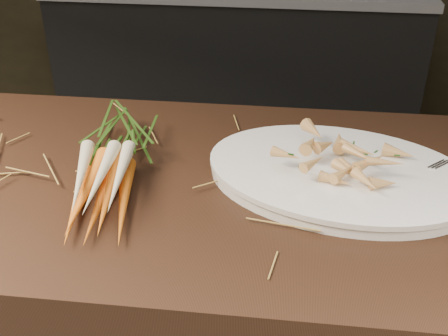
{
  "coord_description": "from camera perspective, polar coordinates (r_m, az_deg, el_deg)",
  "views": [
    {
      "loc": [
        0.56,
        -0.62,
        1.5
      ],
      "look_at": [
        0.46,
        0.25,
        0.96
      ],
      "focal_mm": 45.0,
      "sensor_mm": 36.0,
      "label": 1
    }
  ],
  "objects": [
    {
      "name": "straw_bedding",
      "position": [
        1.23,
        -21.34,
        0.47
      ],
      "size": [
        1.4,
        0.6,
        0.02
      ],
      "primitive_type": null,
      "color": "olive",
      "rests_on": "main_counter"
    },
    {
      "name": "serving_fork",
      "position": [
        1.09,
        20.98,
        -2.36
      ],
      "size": [
        0.15,
        0.14,
        0.0
      ],
      "primitive_type": "cube",
      "rotation": [
        0.0,
        0.0,
        -0.83
      ],
      "color": "silver",
      "rests_on": "serving_platter"
    },
    {
      "name": "back_counter",
      "position": [
        3.01,
        1.4,
        10.64
      ],
      "size": [
        1.82,
        0.62,
        0.84
      ],
      "color": "black",
      "rests_on": "ground"
    },
    {
      "name": "root_veg_bunch",
      "position": [
        1.14,
        -11.24,
        1.63
      ],
      "size": [
        0.2,
        0.48,
        0.09
      ],
      "rotation": [
        0.0,
        0.0,
        0.1
      ],
      "color": "#DB5811",
      "rests_on": "main_counter"
    },
    {
      "name": "roasted_veg_heap",
      "position": [
        1.09,
        11.84,
        0.96
      ],
      "size": [
        0.28,
        0.23,
        0.06
      ],
      "primitive_type": null,
      "rotation": [
        0.0,
        0.0,
        -0.2
      ],
      "color": "#BE8845",
      "rests_on": "serving_platter"
    },
    {
      "name": "serving_platter",
      "position": [
        1.11,
        11.6,
        -0.9
      ],
      "size": [
        0.57,
        0.43,
        0.03
      ],
      "primitive_type": null,
      "rotation": [
        0.0,
        0.0,
        -0.2
      ],
      "color": "white",
      "rests_on": "main_counter"
    },
    {
      "name": "main_counter",
      "position": [
        1.5,
        -17.88,
        -14.68
      ],
      "size": [
        2.4,
        0.7,
        0.9
      ],
      "primitive_type": "cube",
      "color": "black",
      "rests_on": "ground"
    }
  ]
}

